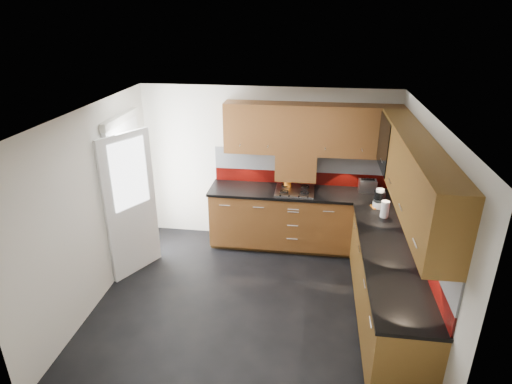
# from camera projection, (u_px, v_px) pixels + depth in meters

# --- Properties ---
(room) EXTENTS (4.00, 3.80, 2.64)m
(room) POSITION_uv_depth(u_px,v_px,m) (249.00, 195.00, 4.78)
(room) COLOR black
(base_cabinets) EXTENTS (2.70, 3.20, 0.95)m
(base_cabinets) POSITION_uv_depth(u_px,v_px,m) (336.00, 250.00, 5.72)
(base_cabinets) COLOR brown
(base_cabinets) RESTS_ON room
(countertop) EXTENTS (2.72, 3.22, 0.04)m
(countertop) POSITION_uv_depth(u_px,v_px,m) (338.00, 219.00, 5.52)
(countertop) COLOR black
(countertop) RESTS_ON base_cabinets
(backsplash) EXTENTS (2.70, 3.20, 0.54)m
(backsplash) POSITION_uv_depth(u_px,v_px,m) (356.00, 192.00, 5.58)
(backsplash) COLOR maroon
(backsplash) RESTS_ON countertop
(upper_cabinets) EXTENTS (2.50, 3.20, 0.72)m
(upper_cabinets) POSITION_uv_depth(u_px,v_px,m) (358.00, 149.00, 5.20)
(upper_cabinets) COLOR brown
(upper_cabinets) RESTS_ON room
(extractor_hood) EXTENTS (0.60, 0.33, 0.40)m
(extractor_hood) POSITION_uv_depth(u_px,v_px,m) (296.00, 166.00, 6.30)
(extractor_hood) COLOR brown
(extractor_hood) RESTS_ON room
(glass_cabinet) EXTENTS (0.32, 0.80, 0.66)m
(glass_cabinet) POSITION_uv_depth(u_px,v_px,m) (395.00, 142.00, 5.39)
(glass_cabinet) COLOR black
(glass_cabinet) RESTS_ON room
(back_door) EXTENTS (0.42, 1.19, 2.04)m
(back_door) POSITION_uv_depth(u_px,v_px,m) (130.00, 197.00, 5.87)
(back_door) COLOR white
(back_door) RESTS_ON room
(gas_hob) EXTENTS (0.57, 0.50, 0.04)m
(gas_hob) POSITION_uv_depth(u_px,v_px,m) (295.00, 191.00, 6.28)
(gas_hob) COLOR silver
(gas_hob) RESTS_ON countertop
(utensil_pot) EXTENTS (0.11, 0.11, 0.39)m
(utensil_pot) POSITION_uv_depth(u_px,v_px,m) (288.00, 182.00, 6.38)
(utensil_pot) COLOR orange
(utensil_pot) RESTS_ON countertop
(toaster) EXTENTS (0.26, 0.16, 0.18)m
(toaster) POSITION_uv_depth(u_px,v_px,m) (367.00, 186.00, 6.26)
(toaster) COLOR silver
(toaster) RESTS_ON countertop
(food_processor) EXTENTS (0.16, 0.16, 0.27)m
(food_processor) POSITION_uv_depth(u_px,v_px,m) (379.00, 199.00, 5.73)
(food_processor) COLOR white
(food_processor) RESTS_ON countertop
(paper_towel) EXTENTS (0.13, 0.13, 0.22)m
(paper_towel) POSITION_uv_depth(u_px,v_px,m) (385.00, 209.00, 5.47)
(paper_towel) COLOR white
(paper_towel) RESTS_ON countertop
(orange_cloth) EXTENTS (0.18, 0.16, 0.02)m
(orange_cloth) POSITION_uv_depth(u_px,v_px,m) (377.00, 207.00, 5.78)
(orange_cloth) COLOR orange
(orange_cloth) RESTS_ON countertop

